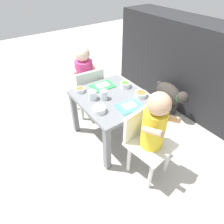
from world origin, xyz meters
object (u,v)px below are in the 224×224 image
water_cup_left (104,95)px  water_cup_right (92,96)px  dining_table (112,105)px  dog (170,94)px  veggie_bowl_near (125,85)px  food_tray_right (129,106)px  cereal_bowl_left_side (99,109)px  food_tray_left (103,86)px  seated_child_left (85,75)px  cereal_bowl_right_side (80,90)px  seated_child_right (152,127)px  veggie_bowl_far (141,94)px

water_cup_left → water_cup_right: water_cup_left is taller
dining_table → dog: bearing=86.6°
dog → veggie_bowl_near: bearing=-101.9°
dog → food_tray_right: (0.14, -0.65, 0.21)m
dining_table → water_cup_left: 0.13m
water_cup_left → cereal_bowl_left_side: (0.12, -0.12, -0.01)m
dining_table → food_tray_left: bearing=171.2°
food_tray_left → seated_child_left: bearing=-175.1°
seated_child_left → cereal_bowl_left_side: seated_child_left is taller
food_tray_left → cereal_bowl_left_side: bearing=-36.4°
dining_table → veggie_bowl_near: size_ratio=6.73×
cereal_bowl_left_side → water_cup_right: bearing=165.8°
water_cup_left → cereal_bowl_right_side: (-0.20, -0.10, -0.02)m
dining_table → seated_child_right: (0.45, -0.00, 0.09)m
dog → water_cup_left: bearing=-94.5°
water_cup_left → veggie_bowl_near: bearing=100.5°
veggie_bowl_near → cereal_bowl_right_side: bearing=-113.9°
seated_child_left → veggie_bowl_far: 0.61m
veggie_bowl_near → veggie_bowl_far: veggie_bowl_near is taller
dining_table → veggie_bowl_far: size_ratio=6.07×
veggie_bowl_near → food_tray_left: bearing=-127.5°
dog → water_cup_left: (-0.06, -0.75, 0.24)m
dining_table → food_tray_right: (0.18, 0.03, 0.08)m
dining_table → cereal_bowl_left_side: cereal_bowl_left_side is taller
food_tray_right → veggie_bowl_near: 0.29m
dog → water_cup_right: (-0.11, -0.82, 0.24)m
food_tray_left → cereal_bowl_left_side: (0.29, -0.21, 0.02)m
water_cup_right → veggie_bowl_far: bearing=60.4°
cereal_bowl_left_side → veggie_bowl_near: bearing=114.5°
water_cup_left → cereal_bowl_right_side: water_cup_left is taller
water_cup_left → veggie_bowl_near: (-0.05, 0.25, -0.01)m
food_tray_right → cereal_bowl_right_side: bearing=-154.0°
seated_child_left → veggie_bowl_far: seated_child_left is taller
water_cup_left → water_cup_right: (-0.05, -0.07, -0.00)m
seated_child_left → food_tray_left: 0.27m
cereal_bowl_left_side → veggie_bowl_near: (-0.17, 0.37, 0.00)m
water_cup_left → cereal_bowl_left_side: size_ratio=0.78×
dog → veggie_bowl_near: size_ratio=4.75×
food_tray_left → cereal_bowl_left_side: cereal_bowl_left_side is taller
seated_child_left → dining_table: bearing=-0.7°
dog → veggie_bowl_far: bearing=-80.5°
seated_child_right → cereal_bowl_left_side: bearing=-152.7°
veggie_bowl_far → veggie_bowl_near: bearing=-176.2°
seated_child_left → water_cup_right: size_ratio=10.05×
water_cup_right → cereal_bowl_left_side: 0.18m
seated_child_left → food_tray_right: seated_child_left is taller
water_cup_right → cereal_bowl_right_side: bearing=-169.1°
dog → water_cup_left: size_ratio=5.59×
seated_child_left → cereal_bowl_right_side: bearing=-36.5°
seated_child_left → water_cup_right: seated_child_left is taller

